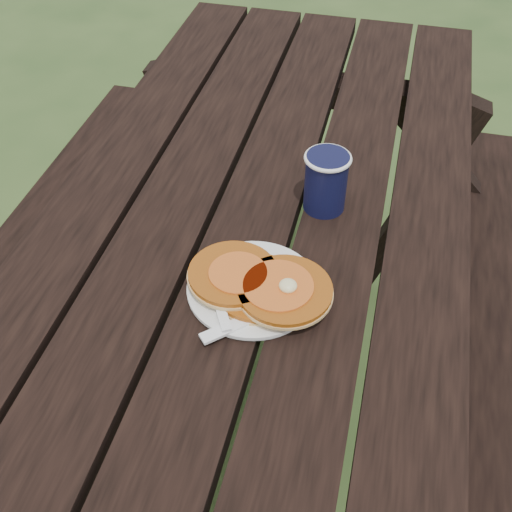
% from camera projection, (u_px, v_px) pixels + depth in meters
% --- Properties ---
extents(ground, '(60.00, 60.00, 0.00)m').
position_uv_depth(ground, '(251.00, 449.00, 1.64)').
color(ground, '#2B431C').
rests_on(ground, ground).
extents(picnic_table, '(1.36, 1.80, 0.75)m').
position_uv_depth(picnic_table, '(250.00, 362.00, 1.38)').
color(picnic_table, black).
rests_on(picnic_table, ground).
extents(plate, '(0.21, 0.21, 0.01)m').
position_uv_depth(plate, '(253.00, 289.00, 1.01)').
color(plate, white).
rests_on(plate, picnic_table).
extents(pancake_stack, '(0.23, 0.16, 0.04)m').
position_uv_depth(pancake_stack, '(260.00, 284.00, 0.99)').
color(pancake_stack, '#AC5513').
rests_on(pancake_stack, plate).
extents(knife, '(0.14, 0.14, 0.00)m').
position_uv_depth(knife, '(256.00, 316.00, 0.96)').
color(knife, white).
rests_on(knife, plate).
extents(fork, '(0.10, 0.16, 0.01)m').
position_uv_depth(fork, '(219.00, 303.00, 0.97)').
color(fork, white).
rests_on(fork, plate).
extents(coffee_cup, '(0.08, 0.08, 0.11)m').
position_uv_depth(coffee_cup, '(326.00, 179.00, 1.12)').
color(coffee_cup, black).
rests_on(coffee_cup, picnic_table).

